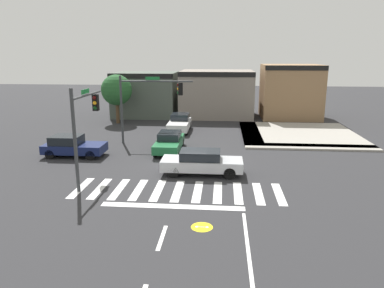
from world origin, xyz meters
name	(u,v)px	position (x,y,z in m)	size (l,w,h in m)	color
ground_plane	(186,165)	(0.00, 0.00, 0.00)	(120.00, 120.00, 0.00)	#2B2B2D
crosswalk_near	(178,191)	(0.00, -4.50, 0.00)	(10.89, 3.07, 0.01)	silver
bike_detector_marking	(202,227)	(1.50, -8.49, 0.00)	(0.92, 0.92, 0.01)	yellow
curb_corner_northeast	(294,135)	(8.49, 9.42, 0.07)	(10.00, 10.60, 0.15)	#9E998E
storefront_row	(217,93)	(1.51, 19.17, 2.65)	(22.75, 6.99, 5.81)	#4C564C
traffic_signal_southwest	(85,118)	(-5.13, -3.49, 3.60)	(0.32, 4.23, 5.36)	#383A3D
traffic_signal_northwest	(148,97)	(-3.51, 5.63, 3.74)	(5.72, 0.32, 5.33)	#383A3D
car_green	(169,142)	(-1.60, 3.42, 0.70)	(1.75, 4.66, 1.39)	#1E6638
car_navy	(73,146)	(-8.12, 1.50, 0.74)	(4.18, 1.92, 1.47)	#141E4C
car_white	(180,123)	(-1.69, 10.52, 0.76)	(1.81, 4.34, 1.53)	white
car_silver	(202,162)	(1.07, -1.65, 0.75)	(4.79, 1.77, 1.45)	#B7BABF
roadside_tree	(117,90)	(-8.50, 14.00, 3.38)	(3.11, 3.11, 4.95)	#4C3823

